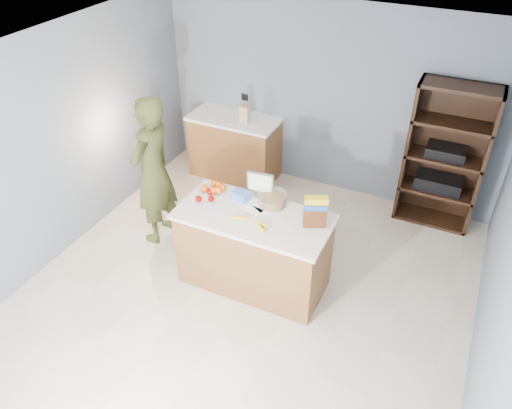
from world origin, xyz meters
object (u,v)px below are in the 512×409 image
at_px(shelving_unit, 445,158).
at_px(tv, 260,184).
at_px(counter_peninsula, 254,252).
at_px(person, 153,172).
at_px(cereal_box, 316,210).

distance_m(shelving_unit, tv, 2.38).
bearing_deg(tv, counter_peninsula, -75.88).
bearing_deg(shelving_unit, person, -148.77).
xyz_separation_m(counter_peninsula, cereal_box, (0.60, 0.09, 0.68)).
bearing_deg(counter_peninsula, person, 169.22).
distance_m(counter_peninsula, tv, 0.73).
height_order(counter_peninsula, tv, tv).
relative_size(counter_peninsula, cereal_box, 4.69).
height_order(shelving_unit, cereal_box, shelving_unit).
xyz_separation_m(counter_peninsula, tv, (-0.08, 0.33, 0.64)).
bearing_deg(person, cereal_box, 84.54).
xyz_separation_m(shelving_unit, person, (-2.94, -1.78, 0.03)).
distance_m(counter_peninsula, person, 1.50).
xyz_separation_m(tv, cereal_box, (0.68, -0.24, 0.03)).
height_order(counter_peninsula, cereal_box, cereal_box).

